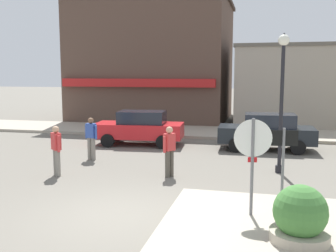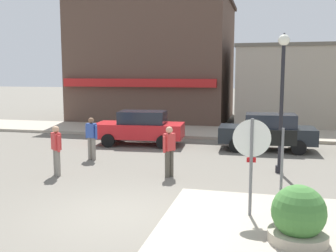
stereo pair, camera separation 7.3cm
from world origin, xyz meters
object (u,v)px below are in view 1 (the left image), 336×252
at_px(stop_sign, 253,154).
at_px(parked_car_second, 267,131).
at_px(lamp_post, 282,83).
at_px(pedestrian_kerb_side, 169,150).
at_px(pedestrian_crossing_far, 91,137).
at_px(planter, 300,220).
at_px(pedestrian_crossing_near, 56,149).
at_px(one_way_sign, 283,163).
at_px(parked_car_nearest, 140,127).

height_order(stop_sign, parked_car_second, stop_sign).
distance_m(lamp_post, pedestrian_kerb_side, 4.23).
relative_size(stop_sign, pedestrian_crossing_far, 1.43).
height_order(planter, pedestrian_crossing_near, pedestrian_crossing_near).
relative_size(planter, parked_car_second, 0.30).
bearing_deg(pedestrian_kerb_side, one_way_sign, -44.28).
bearing_deg(pedestrian_crossing_near, pedestrian_crossing_far, 88.08).
bearing_deg(parked_car_second, planter, -87.04).
height_order(one_way_sign, lamp_post, lamp_post).
relative_size(stop_sign, planter, 1.88).
bearing_deg(planter, pedestrian_kerb_side, 128.28).
relative_size(lamp_post, pedestrian_kerb_side, 2.82).
bearing_deg(pedestrian_crossing_far, planter, -41.65).
bearing_deg(stop_sign, planter, -52.80).
distance_m(one_way_sign, lamp_post, 4.83).
bearing_deg(lamp_post, pedestrian_kerb_side, -158.38).
bearing_deg(parked_car_nearest, planter, -57.52).
bearing_deg(pedestrian_crossing_far, lamp_post, -3.12).
height_order(lamp_post, pedestrian_crossing_near, lamp_post).
bearing_deg(planter, parked_car_second, 92.96).
relative_size(lamp_post, parked_car_nearest, 1.10).
relative_size(pedestrian_crossing_near, pedestrian_crossing_far, 1.00).
bearing_deg(pedestrian_crossing_near, stop_sign, -22.61).
distance_m(parked_car_nearest, pedestrian_kerb_side, 5.82).
height_order(stop_sign, pedestrian_crossing_near, stop_sign).
relative_size(one_way_sign, pedestrian_crossing_near, 1.30).
distance_m(planter, parked_car_nearest, 11.49).
height_order(one_way_sign, planter, one_way_sign).
height_order(stop_sign, pedestrian_crossing_far, stop_sign).
xyz_separation_m(parked_car_second, pedestrian_crossing_near, (-6.57, -6.01, 0.06)).
bearing_deg(pedestrian_kerb_side, parked_car_nearest, 116.78).
bearing_deg(pedestrian_crossing_near, parked_car_nearest, 81.26).
bearing_deg(lamp_post, planter, -88.67).
height_order(lamp_post, pedestrian_crossing_far, lamp_post).
relative_size(lamp_post, pedestrian_crossing_far, 2.82).
relative_size(stop_sign, one_way_sign, 1.10).
bearing_deg(one_way_sign, parked_car_second, 91.60).
bearing_deg(parked_car_second, lamp_post, -84.62).
xyz_separation_m(lamp_post, pedestrian_crossing_near, (-6.95, -2.08, -2.09)).
xyz_separation_m(stop_sign, one_way_sign, (0.65, 0.09, -0.19)).
height_order(stop_sign, planter, stop_sign).
xyz_separation_m(planter, lamp_post, (-0.14, 5.85, 2.40)).
bearing_deg(one_way_sign, pedestrian_crossing_near, 160.03).
height_order(one_way_sign, pedestrian_kerb_side, one_way_sign).
xyz_separation_m(one_way_sign, pedestrian_kerb_side, (-3.28, 3.20, -0.46)).
height_order(one_way_sign, parked_car_nearest, one_way_sign).
distance_m(one_way_sign, pedestrian_crossing_far, 8.35).
relative_size(pedestrian_crossing_far, pedestrian_kerb_side, 1.00).
bearing_deg(stop_sign, parked_car_second, 87.26).
bearing_deg(planter, stop_sign, 127.20).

